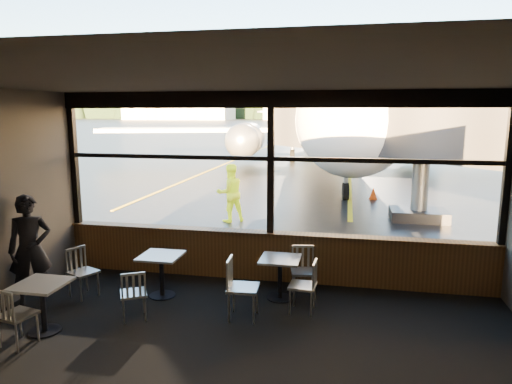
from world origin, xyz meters
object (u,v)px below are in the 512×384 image
(cafe_table_mid, at_px, (162,276))
(chair_near_e, at_px, (303,286))
(cafe_table_left, at_px, (43,308))
(chair_left_s, at_px, (17,315))
(airliner, at_px, (331,75))
(chair_mid_w, at_px, (83,273))
(chair_near_w, at_px, (243,289))
(chair_mid_s, at_px, (134,294))
(chair_near_n, at_px, (304,272))
(cafe_table_near, at_px, (280,279))
(cone_nose, at_px, (373,193))
(passenger, at_px, (30,249))
(ground_crew, at_px, (230,193))
(jet_bridge, at_px, (430,133))

(cafe_table_mid, relative_size, chair_near_e, 0.86)
(cafe_table_left, distance_m, chair_left_s, 0.41)
(cafe_table_left, relative_size, chair_near_e, 0.87)
(airliner, height_order, cafe_table_left, airliner)
(chair_mid_w, bearing_deg, cafe_table_mid, 126.64)
(chair_near_w, height_order, chair_mid_s, chair_near_w)
(chair_near_e, relative_size, chair_near_n, 0.99)
(chair_near_n, distance_m, chair_mid_w, 3.76)
(chair_mid_s, bearing_deg, cafe_table_near, 0.62)
(chair_near_e, bearing_deg, chair_mid_w, 95.74)
(chair_near_w, distance_m, cone_nose, 10.73)
(cafe_table_near, height_order, chair_near_w, chair_near_w)
(chair_near_w, distance_m, chair_mid_w, 2.88)
(chair_mid_w, distance_m, chair_left_s, 1.68)
(airliner, height_order, chair_near_e, airliner)
(chair_near_n, distance_m, cone_nose, 9.56)
(airliner, relative_size, chair_mid_s, 43.12)
(cafe_table_mid, bearing_deg, chair_near_w, -19.50)
(passenger, bearing_deg, cafe_table_mid, -19.28)
(cafe_table_mid, distance_m, chair_near_n, 2.43)
(cafe_table_left, bearing_deg, chair_near_n, 29.96)
(chair_left_s, xyz_separation_m, ground_crew, (1.00, 7.52, 0.41))
(chair_near_e, relative_size, chair_mid_w, 1.00)
(cafe_table_mid, height_order, cafe_table_left, cafe_table_left)
(airliner, distance_m, chair_near_n, 21.35)
(ground_crew, bearing_deg, chair_left_s, 47.03)
(chair_near_e, distance_m, chair_near_n, 0.63)
(cafe_table_near, height_order, chair_near_n, chair_near_n)
(airliner, xyz_separation_m, cafe_table_mid, (-1.90, -21.25, -4.94))
(cafe_table_mid, height_order, chair_mid_w, chair_mid_w)
(chair_near_e, height_order, chair_near_w, chair_near_w)
(cone_nose, bearing_deg, jet_bridge, -68.55)
(ground_crew, bearing_deg, airliner, -133.13)
(airliner, distance_m, chair_near_w, 22.34)
(chair_mid_s, bearing_deg, chair_near_n, 0.03)
(airliner, bearing_deg, jet_bridge, -82.49)
(chair_near_w, relative_size, chair_mid_w, 1.12)
(chair_near_n, bearing_deg, jet_bridge, -126.01)
(chair_near_e, height_order, chair_mid_s, chair_near_e)
(cafe_table_near, relative_size, cafe_table_left, 0.97)
(jet_bridge, distance_m, cafe_table_near, 7.49)
(chair_near_e, xyz_separation_m, chair_left_s, (-3.66, -1.80, -0.00))
(cafe_table_left, relative_size, passenger, 0.41)
(cafe_table_mid, relative_size, chair_left_s, 0.86)
(cafe_table_left, bearing_deg, cone_nose, 65.74)
(jet_bridge, xyz_separation_m, chair_near_w, (-3.73, -7.20, -2.08))
(chair_near_w, distance_m, ground_crew, 6.39)
(airliner, xyz_separation_m, chair_near_n, (0.48, -20.78, -4.88))
(chair_near_e, bearing_deg, jet_bridge, -19.00)
(chair_near_e, bearing_deg, cafe_table_mid, 90.20)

